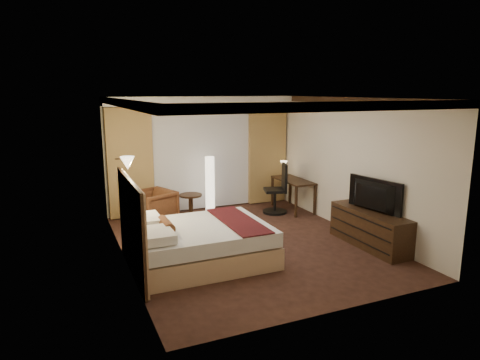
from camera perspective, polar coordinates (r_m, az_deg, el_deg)
name	(u,v)px	position (r m, az deg, el deg)	size (l,w,h in m)	color
floor	(248,244)	(8.14, 1.13, -8.48)	(4.50, 5.50, 0.01)	black
ceiling	(249,98)	(7.64, 1.21, 10.88)	(4.50, 5.50, 0.01)	white
back_wall	(201,153)	(10.31, -5.20, 3.54)	(4.50, 0.02, 2.70)	#F0E3CF
left_wall	(122,184)	(7.16, -15.44, -0.49)	(0.02, 5.50, 2.70)	#F0E3CF
right_wall	(350,165)	(8.94, 14.42, 1.94)	(0.02, 5.50, 2.70)	#F0E3CF
crown_molding	(249,101)	(7.64, 1.21, 10.43)	(4.50, 5.50, 0.12)	black
soffit	(204,101)	(9.97, -4.88, 10.48)	(4.50, 0.50, 0.20)	white
curtain_sheer	(202,158)	(10.25, -5.05, 2.93)	(2.48, 0.04, 2.45)	silver
curtain_left_drape	(130,163)	(9.80, -14.42, 2.19)	(1.00, 0.14, 2.45)	tan
curtain_right_drape	(267,154)	(10.84, 3.62, 3.44)	(1.00, 0.14, 2.45)	tan
wall_sconce	(127,163)	(7.51, -14.78, 2.20)	(0.24, 0.24, 0.24)	white
bed	(201,243)	(7.25, -5.18, -8.41)	(2.21, 1.73, 0.65)	white
headboard	(132,227)	(6.87, -14.18, -6.13)	(0.12, 2.03, 1.50)	tan
armchair	(153,206)	(9.35, -11.54, -3.39)	(0.80, 0.75, 0.82)	#522F18
side_table	(191,206)	(9.68, -6.57, -3.51)	(0.51, 0.51, 0.56)	black
floor_lamp	(210,185)	(9.92, -4.03, -0.69)	(0.29, 0.29, 1.36)	white
desk	(293,195)	(10.35, 7.05, -1.96)	(0.55, 1.25, 0.75)	black
desk_lamp	(284,169)	(10.64, 5.84, 1.44)	(0.18, 0.18, 0.34)	#FFD899
office_chair	(275,188)	(10.02, 4.69, -1.13)	(0.57, 0.57, 1.18)	black
dresser	(370,229)	(8.27, 16.89, -6.21)	(0.50, 1.74, 0.68)	black
television	(371,193)	(8.07, 17.01, -1.69)	(1.16, 0.67, 0.15)	black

